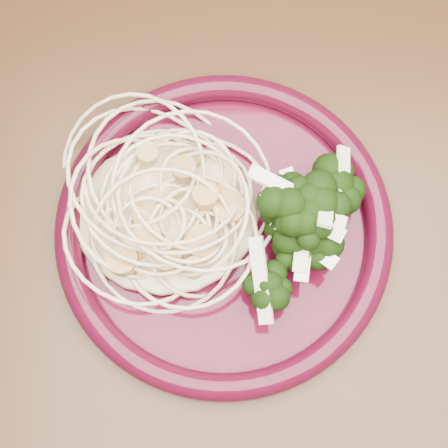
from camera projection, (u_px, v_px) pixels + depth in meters
dining_table at (119, 325)px, 0.60m from camera, size 1.20×0.80×0.75m
dinner_plate at (224, 227)px, 0.52m from camera, size 0.32×0.32×0.02m
spaghetti_pile at (164, 212)px, 0.51m from camera, size 0.17×0.16×0.03m
scallop_cluster at (160, 196)px, 0.47m from camera, size 0.14×0.14×0.04m
broccoli_pile at (299, 233)px, 0.49m from camera, size 0.12×0.17×0.05m
onion_garnish at (304, 221)px, 0.46m from camera, size 0.08×0.11×0.06m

